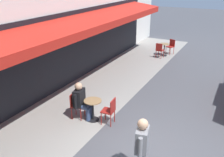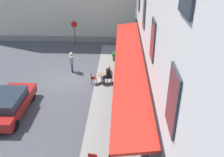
{
  "view_description": "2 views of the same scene",
  "coord_description": "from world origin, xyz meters",
  "px_view_note": "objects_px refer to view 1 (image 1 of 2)",
  "views": [
    {
      "loc": [
        5.62,
        1.78,
        4.63
      ],
      "look_at": [
        -2.2,
        -2.29,
        1.06
      ],
      "focal_mm": 41.01,
      "sensor_mm": 36.0,
      "label": 1
    },
    {
      "loc": [
        -16.33,
        -3.63,
        8.63
      ],
      "look_at": [
        -2.33,
        -3.1,
        1.21
      ],
      "focal_mm": 39.83,
      "sensor_mm": 36.0,
      "label": 2
    }
  ],
  "objects_px": {
    "cafe_chair_red_by_window": "(110,109)",
    "seated_patron_in_black": "(81,100)",
    "walking_pedestrian_in_grey": "(142,145)",
    "cafe_chair_red_facing_street": "(160,49)",
    "cafe_chair_red_corner_right": "(171,45)",
    "cafe_table_near_entrance": "(164,48)",
    "cafe_chair_red_back_row": "(76,103)",
    "cafe_table_mid_terrace": "(93,107)"
  },
  "relations": [
    {
      "from": "cafe_table_mid_terrace",
      "to": "walking_pedestrian_in_grey",
      "type": "relative_size",
      "value": 0.46
    },
    {
      "from": "cafe_chair_red_by_window",
      "to": "seated_patron_in_black",
      "type": "distance_m",
      "value": 1.06
    },
    {
      "from": "cafe_table_near_entrance",
      "to": "cafe_chair_red_back_row",
      "type": "height_order",
      "value": "cafe_chair_red_back_row"
    },
    {
      "from": "seated_patron_in_black",
      "to": "walking_pedestrian_in_grey",
      "type": "xyz_separation_m",
      "value": [
        1.68,
        2.83,
        0.25
      ]
    },
    {
      "from": "cafe_table_near_entrance",
      "to": "walking_pedestrian_in_grey",
      "type": "height_order",
      "value": "walking_pedestrian_in_grey"
    },
    {
      "from": "cafe_table_near_entrance",
      "to": "cafe_chair_red_by_window",
      "type": "bearing_deg",
      "value": 4.86
    },
    {
      "from": "cafe_chair_red_facing_street",
      "to": "walking_pedestrian_in_grey",
      "type": "relative_size",
      "value": 0.55
    },
    {
      "from": "cafe_chair_red_back_row",
      "to": "cafe_chair_red_facing_street",
      "type": "bearing_deg",
      "value": 176.88
    },
    {
      "from": "cafe_chair_red_facing_street",
      "to": "cafe_table_mid_terrace",
      "type": "xyz_separation_m",
      "value": [
        7.87,
        0.19,
        -0.06
      ]
    },
    {
      "from": "cafe_chair_red_corner_right",
      "to": "seated_patron_in_black",
      "type": "relative_size",
      "value": 0.68
    },
    {
      "from": "cafe_table_mid_terrace",
      "to": "seated_patron_in_black",
      "type": "distance_m",
      "value": 0.47
    },
    {
      "from": "cafe_chair_red_corner_right",
      "to": "walking_pedestrian_in_grey",
      "type": "bearing_deg",
      "value": 11.76
    },
    {
      "from": "cafe_chair_red_facing_street",
      "to": "cafe_chair_red_by_window",
      "type": "bearing_deg",
      "value": 5.97
    },
    {
      "from": "cafe_table_near_entrance",
      "to": "cafe_chair_red_facing_street",
      "type": "height_order",
      "value": "cafe_chair_red_facing_street"
    },
    {
      "from": "cafe_table_mid_terrace",
      "to": "cafe_chair_red_back_row",
      "type": "xyz_separation_m",
      "value": [
        0.11,
        -0.62,
        0.06
      ]
    },
    {
      "from": "seated_patron_in_black",
      "to": "walking_pedestrian_in_grey",
      "type": "bearing_deg",
      "value": 59.39
    },
    {
      "from": "cafe_table_near_entrance",
      "to": "seated_patron_in_black",
      "type": "distance_m",
      "value": 8.57
    },
    {
      "from": "walking_pedestrian_in_grey",
      "to": "cafe_chair_red_back_row",
      "type": "bearing_deg",
      "value": -118.25
    },
    {
      "from": "cafe_chair_red_facing_street",
      "to": "cafe_chair_red_back_row",
      "type": "bearing_deg",
      "value": -3.12
    },
    {
      "from": "cafe_chair_red_facing_street",
      "to": "walking_pedestrian_in_grey",
      "type": "distance_m",
      "value": 9.97
    },
    {
      "from": "cafe_chair_red_corner_right",
      "to": "walking_pedestrian_in_grey",
      "type": "height_order",
      "value": "walking_pedestrian_in_grey"
    },
    {
      "from": "cafe_chair_red_facing_street",
      "to": "cafe_table_near_entrance",
      "type": "bearing_deg",
      "value": 170.93
    },
    {
      "from": "cafe_chair_red_facing_street",
      "to": "cafe_chair_red_by_window",
      "type": "relative_size",
      "value": 1.0
    },
    {
      "from": "walking_pedestrian_in_grey",
      "to": "cafe_chair_red_by_window",
      "type": "bearing_deg",
      "value": -135.3
    },
    {
      "from": "cafe_chair_red_back_row",
      "to": "walking_pedestrian_in_grey",
      "type": "height_order",
      "value": "walking_pedestrian_in_grey"
    },
    {
      "from": "cafe_chair_red_corner_right",
      "to": "cafe_chair_red_by_window",
      "type": "xyz_separation_m",
      "value": [
        9.0,
        0.46,
        0.0
      ]
    },
    {
      "from": "cafe_chair_red_corner_right",
      "to": "cafe_table_mid_terrace",
      "type": "distance_m",
      "value": 9.07
    },
    {
      "from": "cafe_chair_red_facing_street",
      "to": "walking_pedestrian_in_grey",
      "type": "bearing_deg",
      "value": 15.19
    },
    {
      "from": "cafe_table_near_entrance",
      "to": "cafe_table_mid_terrace",
      "type": "height_order",
      "value": "same"
    },
    {
      "from": "seated_patron_in_black",
      "to": "cafe_table_mid_terrace",
      "type": "bearing_deg",
      "value": 100.45
    },
    {
      "from": "cafe_chair_red_by_window",
      "to": "cafe_chair_red_corner_right",
      "type": "bearing_deg",
      "value": -177.09
    },
    {
      "from": "cafe_chair_red_corner_right",
      "to": "cafe_chair_red_back_row",
      "type": "distance_m",
      "value": 9.22
    },
    {
      "from": "cafe_chair_red_by_window",
      "to": "walking_pedestrian_in_grey",
      "type": "height_order",
      "value": "walking_pedestrian_in_grey"
    },
    {
      "from": "cafe_chair_red_facing_street",
      "to": "cafe_chair_red_back_row",
      "type": "xyz_separation_m",
      "value": [
        7.98,
        -0.43,
        0.0
      ]
    },
    {
      "from": "cafe_chair_red_by_window",
      "to": "cafe_table_near_entrance",
      "type": "bearing_deg",
      "value": -175.14
    },
    {
      "from": "cafe_chair_red_by_window",
      "to": "cafe_chair_red_back_row",
      "type": "height_order",
      "value": "same"
    },
    {
      "from": "cafe_table_near_entrance",
      "to": "cafe_chair_red_corner_right",
      "type": "relative_size",
      "value": 0.82
    },
    {
      "from": "cafe_chair_red_by_window",
      "to": "seated_patron_in_black",
      "type": "height_order",
      "value": "seated_patron_in_black"
    },
    {
      "from": "cafe_chair_red_facing_street",
      "to": "seated_patron_in_black",
      "type": "bearing_deg",
      "value": -1.6
    },
    {
      "from": "cafe_chair_red_corner_right",
      "to": "cafe_chair_red_back_row",
      "type": "height_order",
      "value": "same"
    },
    {
      "from": "cafe_chair_red_facing_street",
      "to": "cafe_chair_red_by_window",
      "type": "height_order",
      "value": "same"
    },
    {
      "from": "cafe_chair_red_corner_right",
      "to": "cafe_table_mid_terrace",
      "type": "xyz_separation_m",
      "value": [
        9.07,
        -0.17,
        -0.06
      ]
    }
  ]
}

